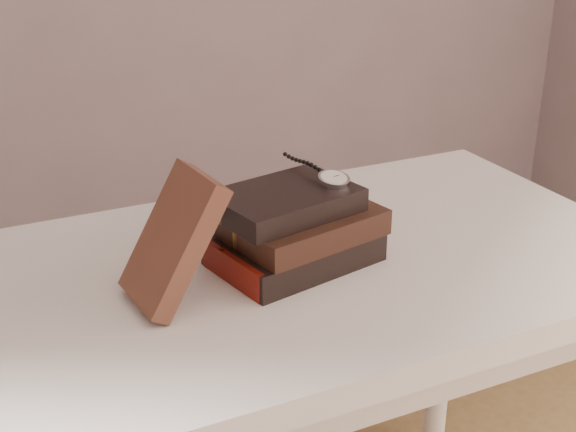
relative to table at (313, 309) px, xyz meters
name	(u,v)px	position (x,y,z in m)	size (l,w,h in m)	color
table	(313,309)	(0.00, 0.00, 0.00)	(1.00, 0.60, 0.75)	white
book_stack	(295,229)	(-0.03, -0.01, 0.14)	(0.25, 0.20, 0.11)	black
journal	(173,240)	(-0.22, -0.04, 0.18)	(0.03, 0.12, 0.19)	#43231A
pocket_watch	(330,177)	(0.02, 0.00, 0.21)	(0.06, 0.15, 0.02)	silver
eyeglasses	(219,219)	(-0.13, 0.05, 0.16)	(0.11, 0.12, 0.04)	silver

